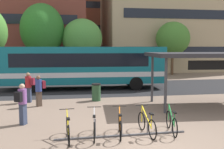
% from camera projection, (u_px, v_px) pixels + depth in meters
% --- Properties ---
extents(ground, '(200.00, 200.00, 0.00)m').
position_uv_depth(ground, '(148.00, 137.00, 8.85)').
color(ground, '#7A6656').
extents(bus_lane_asphalt, '(80.00, 7.20, 0.01)m').
position_uv_depth(bus_lane_asphalt, '(107.00, 88.00, 19.36)').
color(bus_lane_asphalt, '#232326').
rests_on(bus_lane_asphalt, ground).
extents(city_bus, '(12.11, 3.01, 3.20)m').
position_uv_depth(city_bus, '(86.00, 66.00, 18.90)').
color(city_bus, '#0F6070').
rests_on(city_bus, ground).
extents(bike_rack, '(4.77, 0.20, 0.70)m').
position_uv_depth(bike_rack, '(122.00, 134.00, 8.91)').
color(bike_rack, '#47474C').
rests_on(bike_rack, ground).
extents(parked_bicycle_yellow_0, '(0.52, 1.72, 0.99)m').
position_uv_depth(parked_bicycle_yellow_0, '(68.00, 130.00, 8.49)').
color(parked_bicycle_yellow_0, black).
rests_on(parked_bicycle_yellow_0, ground).
extents(parked_bicycle_silver_1, '(0.52, 1.72, 0.99)m').
position_uv_depth(parked_bicycle_silver_1, '(94.00, 127.00, 8.79)').
color(parked_bicycle_silver_1, black).
rests_on(parked_bicycle_silver_1, ground).
extents(parked_bicycle_orange_2, '(0.52, 1.71, 0.99)m').
position_uv_depth(parked_bicycle_orange_2, '(120.00, 125.00, 8.94)').
color(parked_bicycle_orange_2, black).
rests_on(parked_bicycle_orange_2, ground).
extents(parked_bicycle_yellow_3, '(0.52, 1.72, 0.99)m').
position_uv_depth(parked_bicycle_yellow_3, '(147.00, 124.00, 9.08)').
color(parked_bicycle_yellow_3, black).
rests_on(parked_bicycle_yellow_3, ground).
extents(parked_bicycle_green_4, '(0.52, 1.71, 0.99)m').
position_uv_depth(parked_bicycle_green_4, '(171.00, 123.00, 9.28)').
color(parked_bicycle_green_4, black).
rests_on(parked_bicycle_green_4, ground).
extents(transit_shelter, '(6.74, 3.77, 2.88)m').
position_uv_depth(transit_shelter, '(212.00, 56.00, 13.27)').
color(transit_shelter, '#38383D').
rests_on(transit_shelter, ground).
extents(commuter_black_pack_0, '(0.51, 0.60, 1.71)m').
position_uv_depth(commuter_black_pack_0, '(22.00, 101.00, 10.15)').
color(commuter_black_pack_0, '#2D3851').
rests_on(commuter_black_pack_0, ground).
extents(commuter_maroon_pack_1, '(0.61, 0.54, 1.67)m').
position_uv_depth(commuter_maroon_pack_1, '(39.00, 89.00, 13.36)').
color(commuter_maroon_pack_1, '#47382D').
rests_on(commuter_maroon_pack_1, ground).
extents(commuter_maroon_pack_2, '(0.57, 0.41, 1.73)m').
position_uv_depth(commuter_maroon_pack_2, '(29.00, 85.00, 14.29)').
color(commuter_maroon_pack_2, '#2D3851').
rests_on(commuter_maroon_pack_2, ground).
extents(trash_bin, '(0.55, 0.55, 1.03)m').
position_uv_depth(trash_bin, '(96.00, 92.00, 14.80)').
color(trash_bin, '#284C2D').
rests_on(trash_bin, ground).
extents(street_tree_0, '(4.25, 4.25, 6.17)m').
position_uv_depth(street_tree_0, '(82.00, 39.00, 26.50)').
color(street_tree_0, brown).
rests_on(street_tree_0, ground).
extents(street_tree_1, '(3.83, 3.83, 6.04)m').
position_uv_depth(street_tree_1, '(173.00, 38.00, 28.36)').
color(street_tree_1, brown).
rests_on(street_tree_1, ground).
extents(street_tree_2, '(4.48, 4.48, 7.65)m').
position_uv_depth(street_tree_2, '(42.00, 30.00, 25.80)').
color(street_tree_2, brown).
rests_on(street_tree_2, ground).
extents(building_left_wing, '(16.67, 10.54, 15.75)m').
position_uv_depth(building_left_wing, '(20.00, 11.00, 32.58)').
color(building_left_wing, brown).
rests_on(building_left_wing, ground).
extents(building_right_wing, '(21.79, 12.38, 17.76)m').
position_uv_depth(building_right_wing, '(180.00, 7.00, 36.00)').
color(building_right_wing, tan).
rests_on(building_right_wing, ground).
extents(building_centre_block, '(18.57, 13.22, 15.78)m').
position_uv_depth(building_centre_block, '(106.00, 23.00, 49.07)').
color(building_centre_block, brown).
rests_on(building_centre_block, ground).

